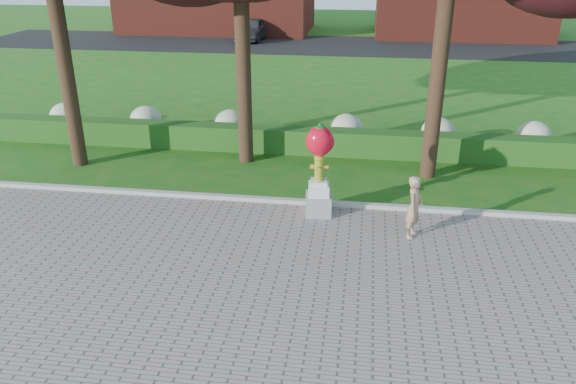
{
  "coord_description": "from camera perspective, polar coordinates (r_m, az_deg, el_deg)",
  "views": [
    {
      "loc": [
        1.59,
        -10.1,
        6.23
      ],
      "look_at": [
        0.02,
        1.0,
        1.25
      ],
      "focal_mm": 35.0,
      "sensor_mm": 36.0,
      "label": 1
    }
  ],
  "objects": [
    {
      "name": "lawn_hedge",
      "position": [
        18.14,
        2.59,
        5.19
      ],
      "size": [
        24.0,
        0.7,
        0.8
      ],
      "primitive_type": "cube",
      "color": "#204914",
      "rests_on": "ground"
    },
    {
      "name": "woman",
      "position": [
        12.98,
        12.7,
        -1.49
      ],
      "size": [
        0.51,
        0.63,
        1.48
      ],
      "primitive_type": "imported",
      "rotation": [
        0.0,
        0.0,
        1.23
      ],
      "color": "tan",
      "rests_on": "walkway"
    },
    {
      "name": "hydrangea_row",
      "position": [
        19.0,
        4.62,
        6.49
      ],
      "size": [
        20.1,
        1.1,
        0.99
      ],
      "color": "#B5B88D",
      "rests_on": "ground"
    },
    {
      "name": "ground",
      "position": [
        11.97,
        -0.78,
        -7.39
      ],
      "size": [
        100.0,
        100.0,
        0.0
      ],
      "primitive_type": "plane",
      "color": "#165A16",
      "rests_on": "ground"
    },
    {
      "name": "hydrant_sculpture",
      "position": [
        13.58,
        3.19,
        2.52
      ],
      "size": [
        0.69,
        0.69,
        2.33
      ],
      "rotation": [
        0.0,
        0.0,
        0.09
      ],
      "color": "gray",
      "rests_on": "walkway"
    },
    {
      "name": "curb",
      "position": [
        14.56,
        1.01,
        -1.04
      ],
      "size": [
        40.0,
        0.18,
        0.15
      ],
      "primitive_type": "cube",
      "color": "#ADADA5",
      "rests_on": "ground"
    },
    {
      "name": "street",
      "position": [
        38.64,
        5.76,
        14.6
      ],
      "size": [
        50.0,
        8.0,
        0.02
      ],
      "primitive_type": "cube",
      "color": "black",
      "rests_on": "ground"
    },
    {
      "name": "parked_car",
      "position": [
        40.69,
        -3.65,
        16.22
      ],
      "size": [
        2.11,
        4.53,
        1.5
      ],
      "primitive_type": "imported",
      "rotation": [
        0.0,
        0.0,
        -0.08
      ],
      "color": "#3B3C42",
      "rests_on": "street"
    }
  ]
}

